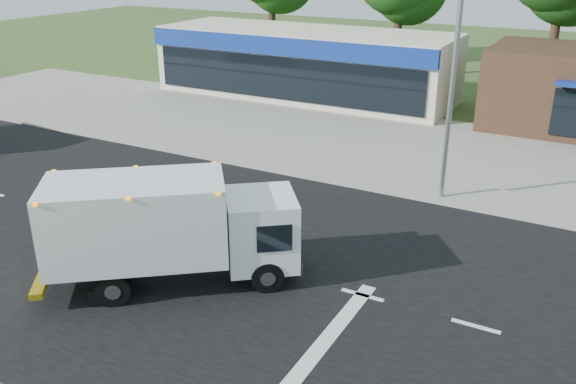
% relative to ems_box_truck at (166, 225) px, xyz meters
% --- Properties ---
extents(ground, '(120.00, 120.00, 0.00)m').
position_rel_ems_box_truck_xyz_m(ground, '(1.96, 1.92, -1.78)').
color(ground, '#385123').
rests_on(ground, ground).
extents(road_asphalt, '(60.00, 14.00, 0.02)m').
position_rel_ems_box_truck_xyz_m(road_asphalt, '(1.96, 1.92, -1.77)').
color(road_asphalt, black).
rests_on(road_asphalt, ground).
extents(sidewalk, '(60.00, 2.40, 0.12)m').
position_rel_ems_box_truck_xyz_m(sidewalk, '(1.96, 10.12, -1.72)').
color(sidewalk, gray).
rests_on(sidewalk, ground).
extents(parking_apron, '(60.00, 9.00, 0.02)m').
position_rel_ems_box_truck_xyz_m(parking_apron, '(1.96, 15.92, -1.77)').
color(parking_apron, gray).
rests_on(parking_apron, ground).
extents(lane_markings, '(55.20, 7.00, 0.01)m').
position_rel_ems_box_truck_xyz_m(lane_markings, '(3.31, 0.57, -1.76)').
color(lane_markings, silver).
rests_on(lane_markings, road_asphalt).
extents(ems_box_truck, '(6.81, 5.94, 3.08)m').
position_rel_ems_box_truck_xyz_m(ems_box_truck, '(0.00, 0.00, 0.00)').
color(ems_box_truck, black).
rests_on(ems_box_truck, ground).
extents(emergency_worker, '(0.61, 0.69, 1.71)m').
position_rel_ems_box_truck_xyz_m(emergency_worker, '(-3.02, 0.08, -0.93)').
color(emergency_worker, tan).
rests_on(emergency_worker, ground).
extents(retail_strip_mall, '(18.00, 6.20, 4.00)m').
position_rel_ems_box_truck_xyz_m(retail_strip_mall, '(-7.04, 21.85, 0.24)').
color(retail_strip_mall, beige).
rests_on(retail_strip_mall, ground).
extents(traffic_signal_pole, '(3.51, 0.25, 8.00)m').
position_rel_ems_box_truck_xyz_m(traffic_signal_pole, '(4.31, 9.52, 3.15)').
color(traffic_signal_pole, gray).
rests_on(traffic_signal_pole, ground).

